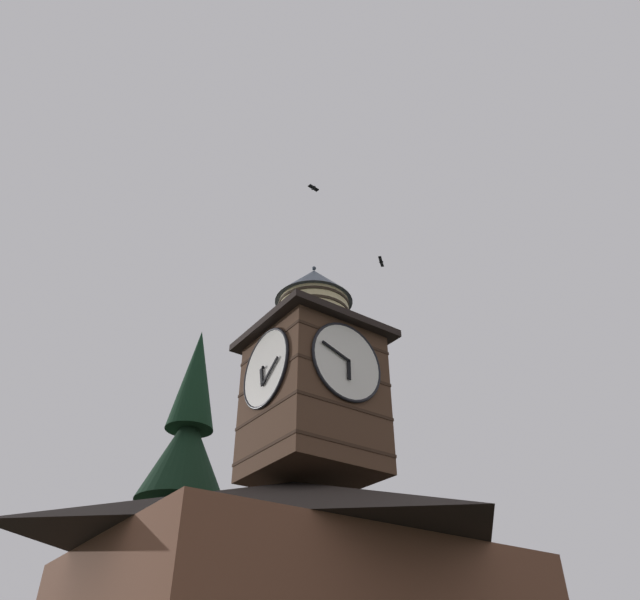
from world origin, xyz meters
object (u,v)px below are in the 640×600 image
object	(u,v)px
moon	(170,546)
flying_bird_low	(313,188)
clock_tower	(313,375)
pine_tree_behind	(173,549)
flying_bird_high	(381,262)

from	to	relation	value
moon	flying_bird_low	world-z (taller)	flying_bird_low
clock_tower	pine_tree_behind	size ratio (longest dim) A/B	0.53
flying_bird_high	flying_bird_low	xyz separation A→B (m)	(4.22, 0.93, 1.24)
pine_tree_behind	flying_bird_low	distance (m)	14.52
moon	flying_bird_high	distance (m)	39.18
moon	pine_tree_behind	bearing A→B (deg)	68.45
clock_tower	flying_bird_low	distance (m)	7.91
moon	flying_bird_low	size ratio (longest dim) A/B	4.89
moon	flying_bird_high	xyz separation A→B (m)	(7.45, 38.18, 4.61)
pine_tree_behind	clock_tower	bearing A→B (deg)	100.11
pine_tree_behind	flying_bird_low	bearing A→B (deg)	95.85
pine_tree_behind	flying_bird_high	size ratio (longest dim) A/B	22.88
flying_bird_low	clock_tower	bearing A→B (deg)	-127.60
clock_tower	moon	distance (m)	40.15
clock_tower	flying_bird_low	bearing A→B (deg)	52.40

